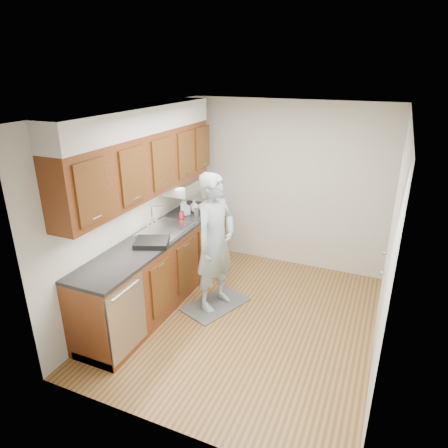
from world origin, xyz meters
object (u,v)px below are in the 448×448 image
soap_bottle_a (183,206)px  dish_rack (152,242)px  soap_bottle_c (194,205)px  soda_can (182,215)px  steel_can (196,212)px  soap_bottle_b (186,208)px  person (215,234)px

soap_bottle_a → dish_rack: bearing=-82.0°
soap_bottle_a → soap_bottle_c: 0.20m
soda_can → steel_can: size_ratio=1.04×
soap_bottle_a → steel_can: 0.21m
soap_bottle_c → steel_can: size_ratio=1.58×
soap_bottle_b → person: bearing=-40.7°
person → soap_bottle_a: (-0.78, 0.62, 0.05)m
dish_rack → steel_can: bearing=64.6°
dish_rack → soda_can: bearing=72.0°
person → soap_bottle_c: (-0.71, 0.81, 0.01)m
soap_bottle_b → soap_bottle_c: size_ratio=1.11×
soap_bottle_b → steel_can: 0.17m
soap_bottle_b → steel_can: size_ratio=1.76×
soap_bottle_c → soda_can: bearing=-90.6°
soap_bottle_a → steel_can: bearing=4.3°
steel_can → dish_rack: 1.08m
soap_bottle_a → soda_can: bearing=-69.1°
soap_bottle_c → steel_can: bearing=-54.8°
soda_can → steel_can: 0.23m
soap_bottle_b → soda_can: (0.04, -0.21, -0.04)m
person → soap_bottle_a: bearing=66.0°
person → steel_can: bearing=57.4°
person → dish_rack: bearing=139.5°
dish_rack → soap_bottle_b: bearing=73.3°
soap_bottle_b → steel_can: bearing=-2.9°
dish_rack → soap_bottle_c: bearing=70.4°
dish_rack → soap_bottle_a: bearing=74.9°
soap_bottle_b → soap_bottle_c: soap_bottle_b is taller
soap_bottle_c → soda_can: soap_bottle_c is taller
steel_can → soap_bottle_c: bearing=125.2°
soda_can → soap_bottle_a: bearing=110.9°
person → dish_rack: person is taller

